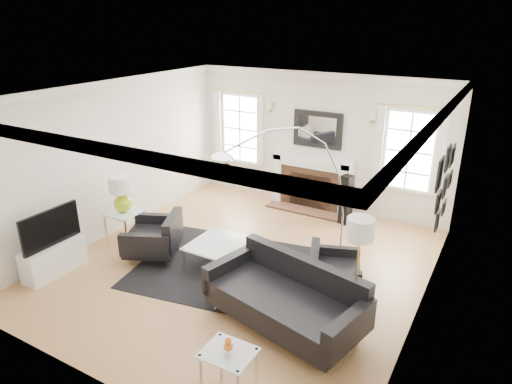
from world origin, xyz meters
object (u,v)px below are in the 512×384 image
Objects in this scene: sofa at (287,298)px; armchair_right at (332,271)px; arc_floor_lamp at (285,195)px; gourd_lamp at (122,191)px; fireplace at (312,183)px; armchair_left at (156,238)px; coffee_table at (221,245)px.

sofa is 1.08m from armchair_right.
gourd_lamp is at bearing -170.43° from arc_floor_lamp.
fireplace is 1.43× the size of armchair_left.
armchair_left is at bearing 168.95° from sofa.
fireplace is 1.81× the size of coffee_table.
coffee_table is (-1.56, 0.79, 0.01)m from sofa.
gourd_lamp is (-3.50, 0.63, 0.62)m from sofa.
armchair_left is at bearing -167.30° from coffee_table.
arc_floor_lamp is (-0.83, 0.06, 1.01)m from armchair_right.
gourd_lamp is 2.94m from arc_floor_lamp.
gourd_lamp is 0.27× the size of arc_floor_lamp.
arc_floor_lamp reaches higher than coffee_table.
coffee_table is at bearing -171.34° from armchair_right.
coffee_table is 1.37m from arc_floor_lamp.
armchair_right is at bearing 10.26° from armchair_left.
coffee_table is 1.43× the size of gourd_lamp.
armchair_left is 1.18× the size of armchair_right.
armchair_left is 2.97m from armchair_right.
coffee_table is at bearing -160.80° from arc_floor_lamp.
gourd_lamp reaches higher than armchair_right.
fireplace is 3.15m from armchair_right.
coffee_table is 2.04m from gourd_lamp.
armchair_right is 0.41× the size of arc_floor_lamp.
arc_floor_lamp is at bearing 118.70° from sofa.
gourd_lamp is (-0.79, 0.10, 0.65)m from armchair_left.
coffee_table is at bearing 12.70° from armchair_left.
fireplace is 2.89m from arc_floor_lamp.
arc_floor_lamp is at bearing 9.57° from gourd_lamp.
armchair_left is (-1.41, -3.29, -0.19)m from fireplace.
gourd_lamp is (-3.71, -0.43, 0.69)m from armchair_right.
arc_floor_lamp is (-0.61, 1.12, 0.94)m from sofa.
fireplace is 3.90m from gourd_lamp.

